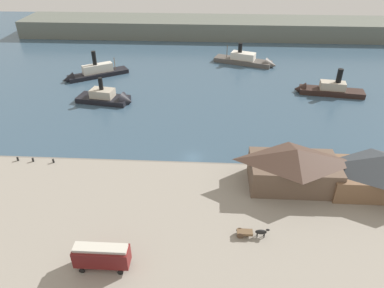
{
  "coord_description": "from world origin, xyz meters",
  "views": [
    {
      "loc": [
        3.84,
        -69.92,
        47.43
      ],
      "look_at": [
        -0.32,
        2.96,
        2.0
      ],
      "focal_mm": 33.1,
      "sensor_mm": 36.0,
      "label": 1
    }
  ],
  "objects_px": {
    "ferry_shed_customs_shed": "(294,167)",
    "ferry_near_quay": "(249,61)",
    "ferry_approaching_west": "(91,73)",
    "ferry_outer_harbor": "(325,89)",
    "ferry_moored_west": "(110,98)",
    "horse_cart": "(251,232)",
    "mooring_post_west": "(53,161)",
    "mooring_post_center_west": "(18,159)",
    "street_tram": "(102,255)",
    "mooring_post_east": "(33,160)"
  },
  "relations": [
    {
      "from": "ferry_shed_customs_shed",
      "to": "ferry_near_quay",
      "type": "xyz_separation_m",
      "value": [
        -2.38,
        77.85,
        -4.05
      ]
    },
    {
      "from": "horse_cart",
      "to": "mooring_post_east",
      "type": "xyz_separation_m",
      "value": [
        -47.9,
        20.18,
        -0.48
      ]
    },
    {
      "from": "ferry_approaching_west",
      "to": "mooring_post_center_west",
      "type": "bearing_deg",
      "value": -90.39
    },
    {
      "from": "ferry_shed_customs_shed",
      "to": "street_tram",
      "type": "distance_m",
      "value": 40.66
    },
    {
      "from": "horse_cart",
      "to": "mooring_post_west",
      "type": "height_order",
      "value": "horse_cart"
    },
    {
      "from": "ferry_approaching_west",
      "to": "street_tram",
      "type": "bearing_deg",
      "value": -71.89
    },
    {
      "from": "ferry_outer_harbor",
      "to": "ferry_near_quay",
      "type": "xyz_separation_m",
      "value": [
        -22.23,
        27.45,
        -0.03
      ]
    },
    {
      "from": "ferry_shed_customs_shed",
      "to": "ferry_moored_west",
      "type": "relative_size",
      "value": 0.99
    },
    {
      "from": "ferry_shed_customs_shed",
      "to": "street_tram",
      "type": "height_order",
      "value": "ferry_shed_customs_shed"
    },
    {
      "from": "mooring_post_west",
      "to": "mooring_post_east",
      "type": "relative_size",
      "value": 1.0
    },
    {
      "from": "ferry_shed_customs_shed",
      "to": "street_tram",
      "type": "bearing_deg",
      "value": -145.59
    },
    {
      "from": "mooring_post_center_west",
      "to": "ferry_outer_harbor",
      "type": "height_order",
      "value": "ferry_outer_harbor"
    },
    {
      "from": "horse_cart",
      "to": "ferry_outer_harbor",
      "type": "relative_size",
      "value": 0.25
    },
    {
      "from": "ferry_near_quay",
      "to": "horse_cart",
      "type": "bearing_deg",
      "value": -94.45
    },
    {
      "from": "mooring_post_east",
      "to": "ferry_moored_west",
      "type": "distance_m",
      "value": 36.04
    },
    {
      "from": "mooring_post_center_west",
      "to": "mooring_post_east",
      "type": "distance_m",
      "value": 3.64
    },
    {
      "from": "horse_cart",
      "to": "ferry_approaching_west",
      "type": "height_order",
      "value": "ferry_approaching_west"
    },
    {
      "from": "ferry_outer_harbor",
      "to": "ferry_near_quay",
      "type": "bearing_deg",
      "value": 129.01
    },
    {
      "from": "street_tram",
      "to": "horse_cart",
      "type": "height_order",
      "value": "street_tram"
    },
    {
      "from": "mooring_post_east",
      "to": "ferry_approaching_west",
      "type": "height_order",
      "value": "ferry_approaching_west"
    },
    {
      "from": "mooring_post_center_west",
      "to": "ferry_near_quay",
      "type": "bearing_deg",
      "value": 51.04
    },
    {
      "from": "street_tram",
      "to": "horse_cart",
      "type": "distance_m",
      "value": 25.19
    },
    {
      "from": "horse_cart",
      "to": "ferry_moored_west",
      "type": "xyz_separation_m",
      "value": [
        -39.13,
        55.14,
        -0.78
      ]
    },
    {
      "from": "ferry_approaching_west",
      "to": "ferry_near_quay",
      "type": "relative_size",
      "value": 0.9
    },
    {
      "from": "horse_cart",
      "to": "mooring_post_center_west",
      "type": "relative_size",
      "value": 6.26
    },
    {
      "from": "mooring_post_center_west",
      "to": "ferry_outer_harbor",
      "type": "xyz_separation_m",
      "value": [
        81.01,
        45.25,
        -0.1
      ]
    },
    {
      "from": "ferry_shed_customs_shed",
      "to": "ferry_near_quay",
      "type": "bearing_deg",
      "value": 91.75
    },
    {
      "from": "ferry_shed_customs_shed",
      "to": "mooring_post_center_west",
      "type": "height_order",
      "value": "ferry_shed_customs_shed"
    },
    {
      "from": "ferry_shed_customs_shed",
      "to": "ferry_near_quay",
      "type": "relative_size",
      "value": 0.72
    },
    {
      "from": "ferry_shed_customs_shed",
      "to": "mooring_post_east",
      "type": "distance_m",
      "value": 57.87
    },
    {
      "from": "street_tram",
      "to": "ferry_shed_customs_shed",
      "type": "bearing_deg",
      "value": 34.41
    },
    {
      "from": "mooring_post_west",
      "to": "ferry_moored_west",
      "type": "height_order",
      "value": "ferry_moored_west"
    },
    {
      "from": "mooring_post_east",
      "to": "ferry_outer_harbor",
      "type": "xyz_separation_m",
      "value": [
        77.37,
        45.38,
        -0.1
      ]
    },
    {
      "from": "street_tram",
      "to": "ferry_near_quay",
      "type": "bearing_deg",
      "value": 72.84
    },
    {
      "from": "horse_cart",
      "to": "mooring_post_east",
      "type": "height_order",
      "value": "horse_cart"
    },
    {
      "from": "mooring_post_center_west",
      "to": "ferry_near_quay",
      "type": "height_order",
      "value": "ferry_near_quay"
    },
    {
      "from": "ferry_approaching_west",
      "to": "ferry_outer_harbor",
      "type": "bearing_deg",
      "value": -7.1
    },
    {
      "from": "ferry_moored_west",
      "to": "ferry_near_quay",
      "type": "height_order",
      "value": "ferry_near_quay"
    },
    {
      "from": "ferry_shed_customs_shed",
      "to": "mooring_post_center_west",
      "type": "bearing_deg",
      "value": 175.19
    },
    {
      "from": "street_tram",
      "to": "ferry_moored_west",
      "type": "height_order",
      "value": "ferry_moored_west"
    },
    {
      "from": "ferry_near_quay",
      "to": "mooring_post_west",
      "type": "bearing_deg",
      "value": -124.57
    },
    {
      "from": "ferry_moored_west",
      "to": "ferry_near_quay",
      "type": "xyz_separation_m",
      "value": [
        46.37,
        37.87,
        0.17
      ]
    },
    {
      "from": "street_tram",
      "to": "mooring_post_east",
      "type": "distance_m",
      "value": 36.93
    },
    {
      "from": "street_tram",
      "to": "ferry_moored_west",
      "type": "relative_size",
      "value": 0.47
    },
    {
      "from": "ferry_approaching_west",
      "to": "ferry_shed_customs_shed",
      "type": "bearing_deg",
      "value": -44.84
    },
    {
      "from": "mooring_post_west",
      "to": "mooring_post_east",
      "type": "distance_m",
      "value": 4.84
    },
    {
      "from": "street_tram",
      "to": "ferry_outer_harbor",
      "type": "xyz_separation_m",
      "value": [
        53.36,
        73.35,
        -2.24
      ]
    },
    {
      "from": "mooring_post_west",
      "to": "ferry_near_quay",
      "type": "xyz_separation_m",
      "value": [
        50.3,
        73.01,
        -0.14
      ]
    },
    {
      "from": "street_tram",
      "to": "ferry_outer_harbor",
      "type": "distance_m",
      "value": 90.74
    },
    {
      "from": "ferry_shed_customs_shed",
      "to": "ferry_moored_west",
      "type": "distance_m",
      "value": 63.19
    }
  ]
}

